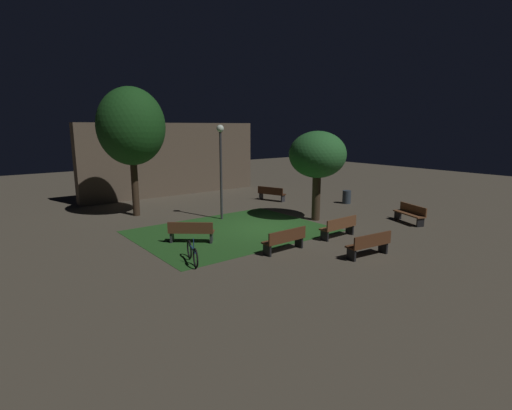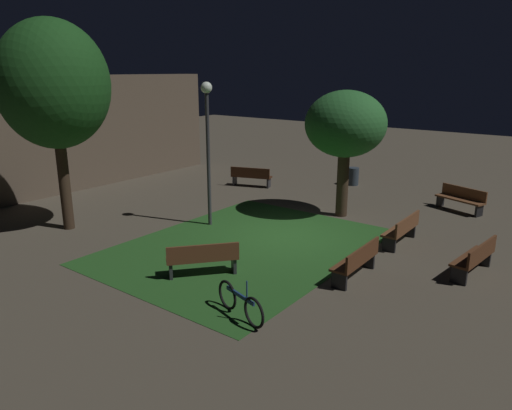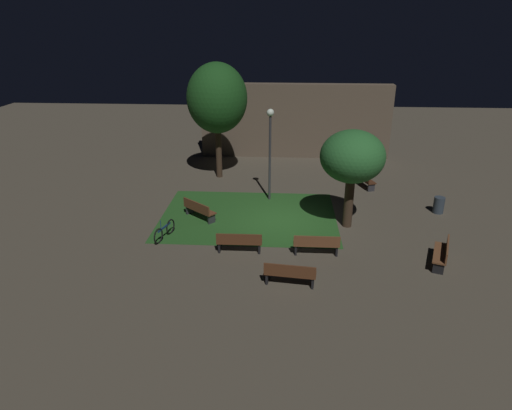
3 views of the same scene
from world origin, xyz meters
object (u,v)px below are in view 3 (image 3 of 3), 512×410
Objects in this scene: bench_lawn_edge at (290,274)px; bench_back_row at (363,178)px; bicycle at (164,231)px; bench_near_trees at (199,209)px; lamp_post_near_wall at (270,140)px; bench_by_lamp at (443,253)px; bench_corner at (316,244)px; tree_right_canopy at (217,99)px; bench_path_side at (239,242)px; tree_back_right at (352,157)px; trash_bin at (439,205)px.

bench_back_row is at bearing 68.19° from bench_lawn_edge.
bicycle reaches higher than bench_lawn_edge.
lamp_post_near_wall is at bearing 39.99° from bench_near_trees.
lamp_post_near_wall reaches higher than bench_by_lamp.
bench_corner is 11.34m from tree_right_canopy.
bench_corner is 1.07× the size of bench_near_trees.
tree_right_canopy is at bearing 102.66° from bench_path_side.
bench_by_lamp is at bearing -3.11° from bench_path_side.
bench_back_row is 0.42× the size of tree_back_right.
bench_path_side is at bearing 131.01° from bench_lawn_edge.
tree_back_right is 9.38m from tree_right_canopy.
bicycle is at bearing -143.43° from bench_back_row.
bench_path_side is 3.46m from bicycle.
bicycle is at bearing 161.99° from bench_path_side.
tree_back_right reaches higher than bench_back_row.
lamp_post_near_wall is (-0.99, 8.11, 2.68)m from bench_lawn_edge.
trash_bin is at bearing -22.60° from tree_right_canopy.
bench_back_row is 9.24m from tree_right_canopy.
bench_near_trees is 10.57m from bench_by_lamp.
tree_right_canopy is 8.22× the size of trash_bin.
bench_path_side is at bearing 180.00° from bench_corner.
bench_lawn_edge is (1.99, -2.28, 0.00)m from bench_path_side.
bench_by_lamp is at bearing -45.60° from tree_back_right.
bench_near_trees is at bearing 177.06° from tree_back_right.
tree_right_canopy is at bearing 135.44° from bench_by_lamp.
tree_back_right reaches higher than bench_path_side.
tree_right_canopy is at bearing 88.93° from bench_near_trees.
bench_corner is 0.97× the size of bench_by_lamp.
bench_lawn_edge is (-1.05, -2.28, 0.00)m from bench_corner.
lamp_post_near_wall is at bearing 96.98° from bench_lawn_edge.
bench_by_lamp is 0.40× the size of lamp_post_near_wall.
bench_back_row is at bearing 69.05° from bench_corner.
bench_corner is 6.73m from lamp_post_near_wall.
tree_back_right is (4.59, 2.81, 2.72)m from bench_path_side.
tree_back_right is at bearing 134.40° from bench_by_lamp.
bench_back_row is 11.71m from bicycle.
trash_bin is (9.15, 4.59, -0.08)m from bench_path_side.
trash_bin is 0.50× the size of bicycle.
lamp_post_near_wall is 2.94× the size of bicycle.
trash_bin is at bearing -8.65° from lamp_post_near_wall.
bench_by_lamp is 5.27m from tree_back_right.
bench_path_side is 3.04m from bench_corner.
bench_lawn_edge is 6.25m from bicycle.
bench_corner is at bearing 65.23° from bench_lawn_edge.
bench_near_trees is at bearing -172.81° from trash_bin.
tree_right_canopy is 4.11× the size of bicycle.
bench_by_lamp is 1.17× the size of bicycle.
tree_right_canopy is (-9.83, 9.68, 4.07)m from bench_by_lamp.
bench_by_lamp is at bearing -19.77° from bench_near_trees.
bench_near_trees is 0.38× the size of tree_back_right.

